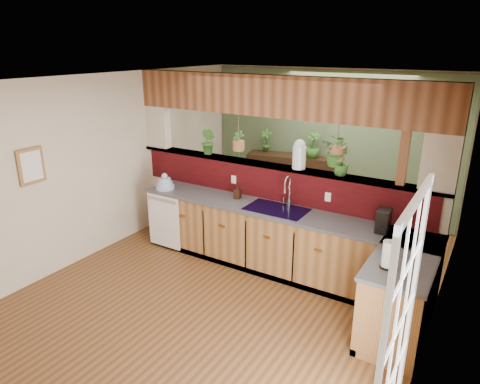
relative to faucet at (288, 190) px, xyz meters
The scene contains 28 objects.
ground 1.64m from the faucet, 106.32° to the right, with size 4.60×7.00×0.01m, color brown.
ceiling 1.88m from the faucet, 106.32° to the right, with size 4.60×7.00×0.01m, color brown.
wall_back 2.40m from the faucet, 97.98° to the left, with size 4.60×0.02×2.60m, color beige.
wall_left 2.87m from the faucet, 156.70° to the right, with size 0.02×7.00×2.60m, color beige.
wall_right 2.28m from the faucet, 29.93° to the right, with size 0.02×7.00×2.60m, color beige.
pass_through_partition 0.37m from the faucet, 144.65° to the left, with size 4.60×0.21×2.60m.
pass_through_ledge 0.46m from the faucet, 146.85° to the left, with size 4.60×0.21×0.04m, color brown.
header_beam 1.25m from the faucet, 146.85° to the left, with size 4.60×0.15×0.55m, color brown.
sage_backwall 2.38m from the faucet, 98.05° to the left, with size 4.55×0.02×2.55m, color #4F6343.
countertop 0.89m from the faucet, 27.63° to the right, with size 4.14×1.52×0.90m.
dishwasher 1.99m from the faucet, 165.44° to the right, with size 0.58×0.03×0.82m.
navy_sink 0.36m from the faucet, 117.37° to the right, with size 0.82×0.50×0.18m.
french_door 3.11m from the faucet, 51.46° to the right, with size 0.06×1.02×2.16m, color white.
framed_print 3.27m from the faucet, 143.41° to the right, with size 0.04×0.35×0.45m.
faucet is the anchor object (origin of this frame).
dish_stack 1.94m from the faucet, behind, with size 0.28×0.28×0.25m.
soap_dispenser 0.77m from the faucet, behind, with size 0.09×0.09×0.20m, color #372114.
coffee_maker 1.31m from the faucet, ahead, with size 0.14×0.24×0.27m.
paper_towel 1.85m from the faucet, 32.78° to the right, with size 0.14×0.14×0.30m.
glass_jar 0.50m from the faucet, 78.21° to the left, with size 0.18×0.18×0.40m.
ledge_plant_left 1.53m from the faucet, behind, with size 0.22×0.18×0.41m, color #2C5B1F.
ledge_plant_right 0.79m from the faucet, 19.12° to the left, with size 0.20×0.20×0.36m, color #2C5B1F.
hanging_plant_a 1.11m from the faucet, 166.57° to the left, with size 0.21×0.17×0.53m.
hanging_plant_b 0.96m from the faucet, 21.06° to the left, with size 0.45×0.41×0.54m.
shelving_console 2.40m from the faucet, 113.77° to the left, with size 1.62×0.43×1.08m, color black.
shelf_plant_a 2.58m from the faucet, 124.92° to the left, with size 0.23×0.16×0.44m, color #2C5B1F.
shelf_plant_b 2.19m from the faucet, 104.02° to the left, with size 0.26×0.26×0.47m, color #2C5B1F.
floor_plant 1.87m from the faucet, 71.39° to the left, with size 0.67×0.58×0.74m, color #2C5B1F.
Camera 1 is at (2.61, -3.80, 2.98)m, focal length 32.00 mm.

